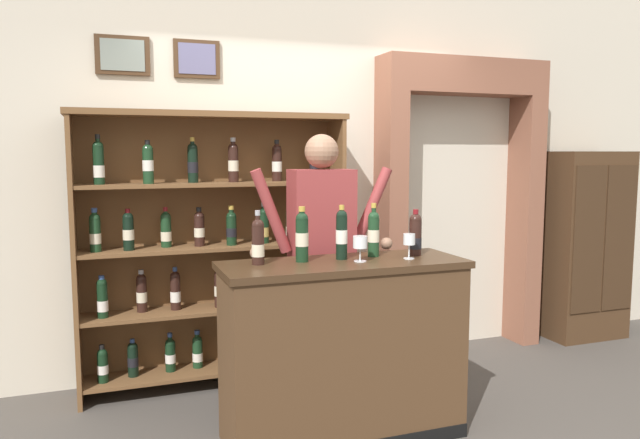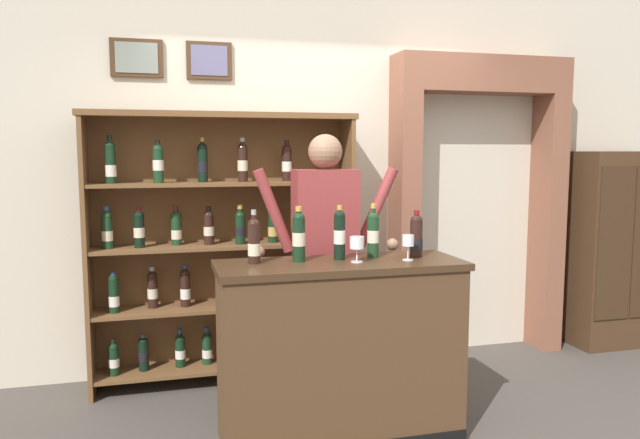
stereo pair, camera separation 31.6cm
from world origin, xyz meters
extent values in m
cube|color=#47423D|center=(0.00, 0.00, -0.01)|extent=(14.00, 14.00, 0.02)
cube|color=beige|center=(0.00, 1.38, 1.79)|extent=(12.00, 0.16, 3.58)
cube|color=#422B19|center=(-1.29, 1.29, 2.32)|extent=(0.36, 0.02, 0.26)
cube|color=gray|center=(-1.29, 1.28, 2.32)|extent=(0.29, 0.01, 0.21)
cube|color=#422B19|center=(-0.79, 1.29, 2.32)|extent=(0.33, 0.02, 0.27)
cube|color=slate|center=(-0.79, 1.28, 2.32)|extent=(0.26, 0.01, 0.21)
cube|color=brown|center=(-1.64, 1.04, 0.97)|extent=(0.03, 0.32, 1.93)
cube|color=brown|center=(0.18, 1.04, 0.97)|extent=(0.03, 0.32, 1.93)
cube|color=brown|center=(-0.73, 1.19, 0.97)|extent=(1.85, 0.02, 1.93)
cube|color=brown|center=(-0.73, 1.04, 0.12)|extent=(1.79, 0.31, 0.03)
cylinder|color=black|center=(-1.50, 1.01, 0.23)|extent=(0.07, 0.07, 0.19)
sphere|color=black|center=(-1.50, 1.01, 0.33)|extent=(0.07, 0.07, 0.07)
cylinder|color=black|center=(-1.50, 1.01, 0.35)|extent=(0.03, 0.03, 0.06)
cylinder|color=black|center=(-1.50, 1.01, 0.38)|extent=(0.03, 0.03, 0.03)
cylinder|color=silver|center=(-1.50, 1.01, 0.22)|extent=(0.07, 0.07, 0.06)
cylinder|color=black|center=(-1.30, 1.05, 0.23)|extent=(0.07, 0.07, 0.20)
sphere|color=black|center=(-1.30, 1.05, 0.34)|extent=(0.07, 0.07, 0.07)
cylinder|color=black|center=(-1.30, 1.05, 0.36)|extent=(0.03, 0.03, 0.06)
cylinder|color=navy|center=(-1.30, 1.05, 0.38)|extent=(0.03, 0.03, 0.03)
cylinder|color=black|center=(-1.30, 1.05, 0.24)|extent=(0.07, 0.07, 0.06)
cylinder|color=black|center=(-1.05, 1.06, 0.23)|extent=(0.07, 0.07, 0.19)
sphere|color=black|center=(-1.05, 1.06, 0.33)|extent=(0.07, 0.07, 0.07)
cylinder|color=black|center=(-1.05, 1.06, 0.37)|extent=(0.03, 0.03, 0.08)
cylinder|color=navy|center=(-1.05, 1.06, 0.40)|extent=(0.03, 0.03, 0.03)
cylinder|color=silver|center=(-1.05, 1.06, 0.23)|extent=(0.07, 0.07, 0.06)
cylinder|color=#19381E|center=(-0.86, 1.07, 0.23)|extent=(0.07, 0.07, 0.19)
sphere|color=#19381E|center=(-0.86, 1.07, 0.33)|extent=(0.07, 0.07, 0.07)
cylinder|color=#19381E|center=(-0.86, 1.07, 0.36)|extent=(0.03, 0.03, 0.08)
cylinder|color=navy|center=(-0.86, 1.07, 0.39)|extent=(0.04, 0.04, 0.03)
cylinder|color=silver|center=(-0.86, 1.07, 0.21)|extent=(0.07, 0.07, 0.06)
cylinder|color=black|center=(-0.59, 1.07, 0.23)|extent=(0.07, 0.07, 0.19)
sphere|color=black|center=(-0.59, 1.07, 0.33)|extent=(0.07, 0.07, 0.07)
cylinder|color=black|center=(-0.59, 1.07, 0.36)|extent=(0.03, 0.03, 0.07)
cylinder|color=#99999E|center=(-0.59, 1.07, 0.39)|extent=(0.03, 0.03, 0.03)
cylinder|color=silver|center=(-0.59, 1.07, 0.20)|extent=(0.07, 0.07, 0.06)
cylinder|color=black|center=(-0.40, 1.04, 0.23)|extent=(0.07, 0.07, 0.20)
sphere|color=black|center=(-0.40, 1.04, 0.34)|extent=(0.07, 0.07, 0.07)
cylinder|color=black|center=(-0.40, 1.04, 0.36)|extent=(0.03, 0.03, 0.06)
cylinder|color=#99999E|center=(-0.40, 1.04, 0.38)|extent=(0.04, 0.04, 0.03)
cylinder|color=silver|center=(-0.40, 1.04, 0.21)|extent=(0.07, 0.07, 0.06)
cylinder|color=black|center=(-0.18, 1.06, 0.24)|extent=(0.07, 0.07, 0.21)
sphere|color=black|center=(-0.18, 1.06, 0.35)|extent=(0.07, 0.07, 0.07)
cylinder|color=black|center=(-0.18, 1.06, 0.38)|extent=(0.03, 0.03, 0.07)
cylinder|color=maroon|center=(-0.18, 1.06, 0.40)|extent=(0.04, 0.04, 0.03)
cylinder|color=silver|center=(-0.18, 1.06, 0.21)|extent=(0.07, 0.07, 0.07)
cylinder|color=#19381E|center=(0.07, 1.04, 0.24)|extent=(0.07, 0.07, 0.20)
sphere|color=#19381E|center=(0.07, 1.04, 0.34)|extent=(0.07, 0.07, 0.07)
cylinder|color=#19381E|center=(0.07, 1.04, 0.37)|extent=(0.03, 0.03, 0.06)
cylinder|color=maroon|center=(0.07, 1.04, 0.39)|extent=(0.03, 0.03, 0.03)
cylinder|color=beige|center=(0.07, 1.04, 0.21)|extent=(0.07, 0.07, 0.07)
cube|color=brown|center=(-0.73, 1.04, 0.56)|extent=(1.79, 0.31, 0.02)
cylinder|color=black|center=(-1.48, 1.01, 0.69)|extent=(0.07, 0.07, 0.22)
sphere|color=black|center=(-1.48, 1.01, 0.80)|extent=(0.07, 0.07, 0.07)
cylinder|color=black|center=(-1.48, 1.01, 0.82)|extent=(0.03, 0.03, 0.06)
cylinder|color=navy|center=(-1.48, 1.01, 0.84)|extent=(0.04, 0.04, 0.03)
cylinder|color=silver|center=(-1.48, 1.01, 0.65)|extent=(0.07, 0.07, 0.07)
cylinder|color=black|center=(-1.23, 1.07, 0.68)|extent=(0.07, 0.07, 0.22)
sphere|color=black|center=(-1.23, 1.07, 0.80)|extent=(0.07, 0.07, 0.07)
cylinder|color=black|center=(-1.23, 1.07, 0.83)|extent=(0.03, 0.03, 0.07)
cylinder|color=#99999E|center=(-1.23, 1.07, 0.85)|extent=(0.04, 0.04, 0.03)
cylinder|color=beige|center=(-1.23, 1.07, 0.68)|extent=(0.07, 0.07, 0.07)
cylinder|color=black|center=(-1.01, 1.06, 0.69)|extent=(0.07, 0.07, 0.23)
sphere|color=black|center=(-1.01, 1.06, 0.81)|extent=(0.07, 0.07, 0.07)
cylinder|color=black|center=(-1.01, 1.06, 0.84)|extent=(0.03, 0.03, 0.07)
cylinder|color=navy|center=(-1.01, 1.06, 0.86)|extent=(0.03, 0.03, 0.03)
cylinder|color=silver|center=(-1.01, 1.06, 0.67)|extent=(0.07, 0.07, 0.07)
cylinder|color=black|center=(-0.71, 1.02, 0.68)|extent=(0.07, 0.07, 0.22)
sphere|color=black|center=(-0.71, 1.02, 0.80)|extent=(0.07, 0.07, 0.07)
cylinder|color=black|center=(-0.71, 1.02, 0.82)|extent=(0.03, 0.03, 0.06)
cylinder|color=black|center=(-0.71, 1.02, 0.84)|extent=(0.03, 0.03, 0.03)
cylinder|color=beige|center=(-0.71, 1.02, 0.69)|extent=(0.07, 0.07, 0.07)
cylinder|color=black|center=(-0.50, 1.00, 0.69)|extent=(0.07, 0.07, 0.23)
sphere|color=black|center=(-0.50, 1.00, 0.81)|extent=(0.07, 0.07, 0.07)
cylinder|color=black|center=(-0.50, 1.00, 0.84)|extent=(0.03, 0.03, 0.07)
cylinder|color=maroon|center=(-0.50, 1.00, 0.87)|extent=(0.03, 0.03, 0.03)
cylinder|color=black|center=(-0.50, 1.00, 0.68)|extent=(0.07, 0.07, 0.07)
cylinder|color=#19381E|center=(-0.25, 1.01, 0.69)|extent=(0.07, 0.07, 0.24)
sphere|color=#19381E|center=(-0.25, 1.01, 0.82)|extent=(0.07, 0.07, 0.07)
cylinder|color=#19381E|center=(-0.25, 1.01, 0.84)|extent=(0.03, 0.03, 0.06)
cylinder|color=#B79338|center=(-0.25, 1.01, 0.86)|extent=(0.03, 0.03, 0.03)
cylinder|color=beige|center=(-0.25, 1.01, 0.69)|extent=(0.07, 0.07, 0.08)
cylinder|color=black|center=(0.00, 1.03, 0.69)|extent=(0.07, 0.07, 0.23)
sphere|color=black|center=(0.00, 1.03, 0.81)|extent=(0.07, 0.07, 0.07)
cylinder|color=black|center=(0.00, 1.03, 0.84)|extent=(0.03, 0.03, 0.06)
cylinder|color=#99999E|center=(0.00, 1.03, 0.85)|extent=(0.04, 0.04, 0.03)
cylinder|color=silver|center=(0.00, 1.03, 0.69)|extent=(0.07, 0.07, 0.07)
cube|color=brown|center=(-0.73, 1.04, 1.00)|extent=(1.79, 0.31, 0.02)
cylinder|color=#19381E|center=(-1.51, 1.03, 1.12)|extent=(0.07, 0.07, 0.21)
sphere|color=#19381E|center=(-1.51, 1.03, 1.23)|extent=(0.07, 0.07, 0.07)
cylinder|color=#19381E|center=(-1.51, 1.03, 1.26)|extent=(0.03, 0.03, 0.07)
cylinder|color=navy|center=(-1.51, 1.03, 1.29)|extent=(0.04, 0.04, 0.03)
cylinder|color=beige|center=(-1.51, 1.03, 1.10)|extent=(0.07, 0.07, 0.07)
cylinder|color=black|center=(-1.30, 1.02, 1.12)|extent=(0.07, 0.07, 0.21)
sphere|color=black|center=(-1.30, 1.02, 1.23)|extent=(0.07, 0.07, 0.07)
cylinder|color=black|center=(-1.30, 1.02, 1.26)|extent=(0.03, 0.03, 0.06)
cylinder|color=maroon|center=(-1.30, 1.02, 1.28)|extent=(0.03, 0.03, 0.03)
cylinder|color=beige|center=(-1.30, 1.02, 1.12)|extent=(0.07, 0.07, 0.07)
cylinder|color=#19381E|center=(-1.06, 1.07, 1.11)|extent=(0.07, 0.07, 0.20)
sphere|color=#19381E|center=(-1.06, 1.07, 1.22)|extent=(0.07, 0.07, 0.07)
cylinder|color=#19381E|center=(-1.06, 1.07, 1.25)|extent=(0.03, 0.03, 0.07)
cylinder|color=maroon|center=(-1.06, 1.07, 1.27)|extent=(0.03, 0.03, 0.03)
cylinder|color=beige|center=(-1.06, 1.07, 1.09)|extent=(0.07, 0.07, 0.06)
cylinder|color=black|center=(-0.83, 1.04, 1.11)|extent=(0.07, 0.07, 0.20)
sphere|color=black|center=(-0.83, 1.04, 1.22)|extent=(0.07, 0.07, 0.07)
cylinder|color=black|center=(-0.83, 1.04, 1.25)|extent=(0.03, 0.03, 0.07)
cylinder|color=black|center=(-0.83, 1.04, 1.27)|extent=(0.04, 0.04, 0.03)
cylinder|color=beige|center=(-0.83, 1.04, 1.11)|extent=(0.07, 0.07, 0.06)
cylinder|color=black|center=(-0.62, 1.00, 1.11)|extent=(0.07, 0.07, 0.19)
sphere|color=black|center=(-0.62, 1.00, 1.21)|extent=(0.07, 0.07, 0.07)
cylinder|color=black|center=(-0.62, 1.00, 1.25)|extent=(0.03, 0.03, 0.08)
cylinder|color=#B79338|center=(-0.62, 1.00, 1.28)|extent=(0.04, 0.04, 0.03)
cylinder|color=black|center=(-0.62, 1.00, 1.10)|extent=(0.07, 0.07, 0.06)
cylinder|color=black|center=(-0.38, 1.02, 1.12)|extent=(0.07, 0.07, 0.21)
sphere|color=black|center=(-0.38, 1.02, 1.23)|extent=(0.07, 0.07, 0.07)
cylinder|color=black|center=(-0.38, 1.02, 1.26)|extent=(0.03, 0.03, 0.07)
cylinder|color=#99999E|center=(-0.38, 1.02, 1.29)|extent=(0.03, 0.03, 0.03)
cylinder|color=tan|center=(-0.38, 1.02, 1.09)|extent=(0.07, 0.07, 0.07)
cylinder|color=black|center=(-0.17, 1.04, 1.12)|extent=(0.07, 0.07, 0.21)
sphere|color=black|center=(-0.17, 1.04, 1.23)|extent=(0.07, 0.07, 0.07)
cylinder|color=black|center=(-0.17, 1.04, 1.26)|extent=(0.03, 0.03, 0.07)
cylinder|color=black|center=(-0.17, 1.04, 1.28)|extent=(0.03, 0.03, 0.03)
cylinder|color=beige|center=(-0.17, 1.04, 1.09)|extent=(0.07, 0.07, 0.07)
cylinder|color=black|center=(0.07, 1.03, 1.11)|extent=(0.07, 0.07, 0.20)
sphere|color=black|center=(0.07, 1.03, 1.22)|extent=(0.07, 0.07, 0.07)
cylinder|color=black|center=(0.07, 1.03, 1.24)|extent=(0.03, 0.03, 0.06)
cylinder|color=#B79338|center=(0.07, 1.03, 1.26)|extent=(0.04, 0.04, 0.03)
cylinder|color=tan|center=(0.07, 1.03, 1.12)|extent=(0.07, 0.07, 0.06)
cube|color=brown|center=(-0.73, 1.04, 1.44)|extent=(1.79, 0.31, 0.02)
cylinder|color=black|center=(-1.47, 1.02, 1.57)|extent=(0.07, 0.07, 0.24)
sphere|color=black|center=(-1.47, 1.02, 1.70)|extent=(0.07, 0.07, 0.07)
cylinder|color=black|center=(-1.47, 1.02, 1.73)|extent=(0.03, 0.03, 0.08)
cylinder|color=black|center=(-1.47, 1.02, 1.76)|extent=(0.03, 0.03, 0.03)
cylinder|color=silver|center=(-1.47, 1.02, 1.54)|extent=(0.07, 0.07, 0.08)
cylinder|color=#19381E|center=(-1.16, 1.00, 1.56)|extent=(0.07, 0.07, 0.22)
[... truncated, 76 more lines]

